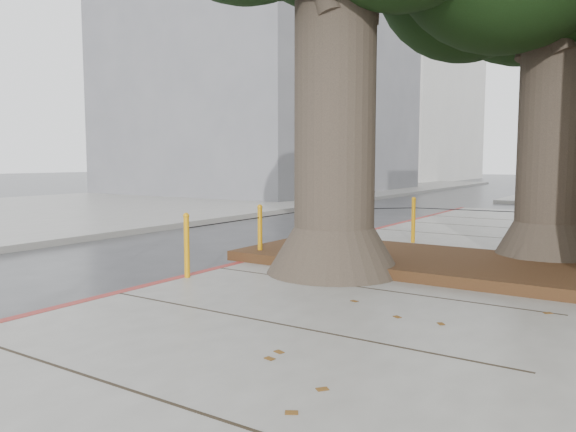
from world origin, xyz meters
name	(u,v)px	position (x,y,z in m)	size (l,w,h in m)	color
ground	(239,330)	(0.00, 0.00, 0.00)	(140.00, 140.00, 0.00)	#28282B
sidewalk_opposite	(116,205)	(-14.00, 10.00, 0.07)	(14.00, 60.00, 0.15)	slate
curb_red	(238,267)	(-2.00, 2.50, 0.07)	(0.14, 26.00, 0.16)	maroon
planter_bed	(437,263)	(0.90, 3.90, 0.23)	(6.40, 2.60, 0.16)	black
building_far_grey	(270,87)	(-15.00, 22.00, 6.00)	(12.00, 16.00, 12.00)	slate
building_far_white	(394,99)	(-17.00, 45.00, 7.50)	(12.00, 18.00, 15.00)	silver
bollard_ring	(351,225)	(-0.87, 4.38, 0.66)	(3.79, 5.39, 0.95)	orange
car_dark	(301,185)	(-11.51, 19.81, 0.57)	(1.59, 3.92, 1.14)	black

